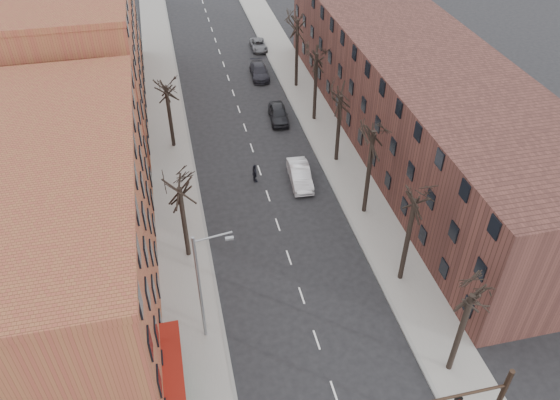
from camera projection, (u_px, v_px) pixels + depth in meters
sidewalk_left at (169, 141)px, 55.66m from camera, size 4.00×90.00×0.15m
sidewalk_right at (320, 123)px, 58.41m from camera, size 4.00×90.00×0.15m
building_left_near at (54, 241)px, 35.35m from camera, size 12.00×26.00×12.00m
building_left_far at (78, 48)px, 56.79m from camera, size 12.00×28.00×14.00m
building_right at (416, 96)px, 52.90m from camera, size 12.00×50.00×10.00m
awning_left at (178, 394)px, 33.40m from camera, size 1.20×7.00×0.15m
tree_right_a at (448, 369)px, 34.80m from camera, size 5.20×5.20×10.00m
tree_right_b at (400, 279)px, 40.89m from camera, size 5.20×5.20×10.80m
tree_right_c at (364, 212)px, 46.98m from camera, size 5.20×5.20×11.60m
tree_right_d at (336, 160)px, 53.06m from camera, size 5.20×5.20×10.00m
tree_right_e at (314, 119)px, 59.15m from camera, size 5.20×5.20×10.80m
tree_right_f at (296, 86)px, 65.24m from camera, size 5.20×5.20×11.60m
tree_left_a at (189, 255)px, 42.84m from camera, size 5.20×5.20×9.50m
tree_left_b at (174, 146)px, 55.01m from camera, size 5.20×5.20×9.50m
streetlight at (202, 284)px, 33.71m from camera, size 2.45×0.22×9.03m
silver_sedan at (300, 175)px, 49.77m from camera, size 2.10×5.13×1.65m
parked_car_near at (278, 114)px, 58.51m from camera, size 2.28×4.85×1.60m
parked_car_mid at (259, 71)px, 66.71m from camera, size 2.30×5.12×1.46m
parked_car_far at (259, 45)px, 73.30m from camera, size 2.09×4.36×1.20m
pedestrian_crossing at (255, 173)px, 49.81m from camera, size 0.58×1.12×1.83m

